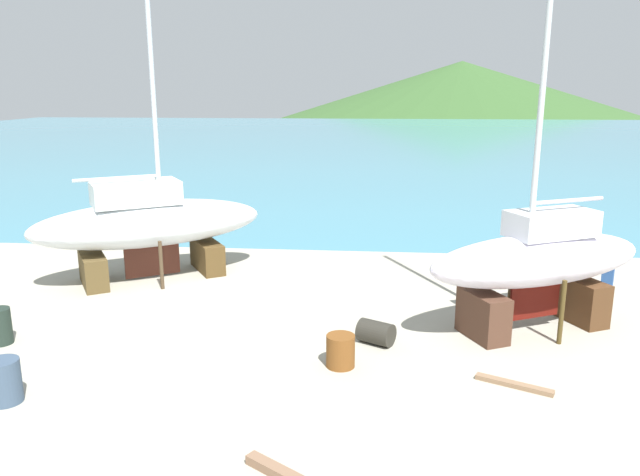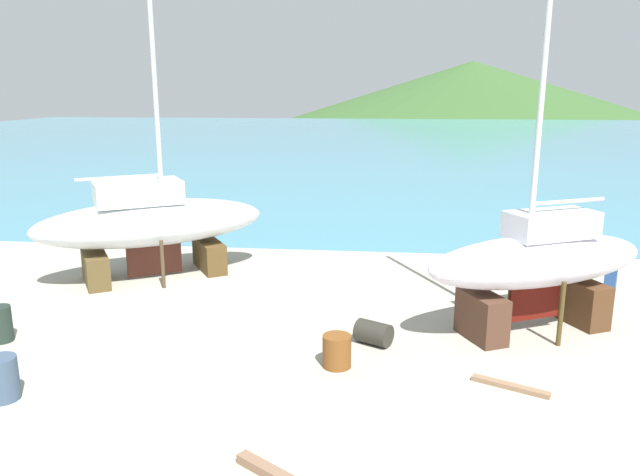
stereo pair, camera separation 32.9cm
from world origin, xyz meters
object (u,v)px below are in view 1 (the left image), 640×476
object	(u,v)px
barrel_rust_mid	(341,351)
worker	(609,265)
sailboat_mid_port	(539,261)
barrel_blue_faded	(376,332)
barrel_by_slipway	(0,326)
sailboat_large_starboard	(149,223)
barrel_rust_near	(475,274)
barrel_tipped_right	(4,381)

from	to	relation	value
barrel_rust_mid	worker	bearing A→B (deg)	37.38
sailboat_mid_port	barrel_blue_faded	size ratio (longest dim) A/B	13.57
worker	barrel_by_slipway	size ratio (longest dim) A/B	1.80
sailboat_large_starboard	barrel_by_slipway	xyz separation A→B (m)	(-1.82, -5.71, -1.42)
sailboat_large_starboard	barrel_rust_near	size ratio (longest dim) A/B	12.47
barrel_tipped_right	barrel_rust_mid	distance (m)	7.11
barrel_blue_faded	sailboat_large_starboard	bearing A→B (deg)	147.37
worker	sailboat_mid_port	bearing A→B (deg)	167.52
sailboat_mid_port	barrel_rust_near	bearing A→B (deg)	-102.41
sailboat_large_starboard	barrel_blue_faded	world-z (taller)	sailboat_large_starboard
barrel_by_slipway	barrel_blue_faded	size ratio (longest dim) A/B	1.06
barrel_by_slipway	barrel_tipped_right	distance (m)	3.36
barrel_rust_mid	barrel_rust_near	size ratio (longest dim) A/B	0.86
sailboat_large_starboard	barrel_tipped_right	world-z (taller)	sailboat_large_starboard
sailboat_mid_port	barrel_blue_faded	bearing A→B (deg)	-7.73
sailboat_large_starboard	barrel_blue_faded	bearing A→B (deg)	-64.73
worker	barrel_by_slipway	distance (m)	17.63
barrel_by_slipway	barrel_tipped_right	bearing A→B (deg)	-56.40
worker	barrel_by_slipway	world-z (taller)	worker
worker	barrel_tipped_right	size ratio (longest dim) A/B	1.81
worker	barrel_tipped_right	distance (m)	17.08
sailboat_large_starboard	worker	world-z (taller)	sailboat_large_starboard
sailboat_mid_port	sailboat_large_starboard	world-z (taller)	sailboat_mid_port
worker	barrel_rust_mid	size ratio (longest dim) A/B	2.18
barrel_by_slipway	barrel_rust_mid	size ratio (longest dim) A/B	1.21
sailboat_mid_port	barrel_rust_near	world-z (taller)	sailboat_mid_port
barrel_rust_mid	barrel_rust_near	xyz separation A→B (m)	(4.06, 6.74, -0.10)
sailboat_mid_port	barrel_rust_near	xyz separation A→B (m)	(-0.93, 4.02, -1.62)
worker	barrel_blue_faded	world-z (taller)	worker
sailboat_mid_port	barrel_tipped_right	xyz separation A→B (m)	(-11.73, -5.00, -1.44)
barrel_tipped_right	barrel_rust_mid	size ratio (longest dim) A/B	1.21
sailboat_mid_port	barrel_tipped_right	bearing A→B (deg)	-2.42
barrel_by_slipway	barrel_rust_near	xyz separation A→B (m)	(12.65, 6.22, -0.18)
sailboat_large_starboard	barrel_rust_mid	xyz separation A→B (m)	(6.77, -6.23, -1.50)
sailboat_large_starboard	barrel_tipped_right	distance (m)	8.63
barrel_rust_near	barrel_blue_faded	bearing A→B (deg)	-121.27
barrel_tipped_right	worker	bearing A→B (deg)	29.72
worker	barrel_rust_near	size ratio (longest dim) A/B	1.87
barrel_rust_near	barrel_tipped_right	bearing A→B (deg)	-140.14
worker	barrel_rust_near	world-z (taller)	worker
sailboat_mid_port	barrel_rust_near	size ratio (longest dim) A/B	13.25
barrel_blue_faded	barrel_tipped_right	bearing A→B (deg)	-154.14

